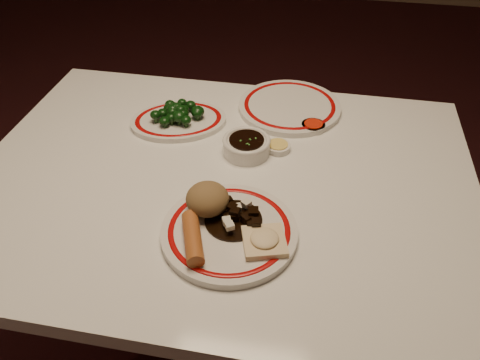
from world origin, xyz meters
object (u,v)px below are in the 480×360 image
Objects in this scene: rice_mound at (207,199)px; broccoli_pile at (178,112)px; main_plate at (229,232)px; soy_bowl at (247,146)px; stirfry_heap at (235,216)px; dining_table at (222,204)px; spring_roll at (193,238)px; broccoli_plate at (179,121)px; fried_wonton at (264,240)px.

broccoli_pile is at bearing 116.11° from rice_mound.
main_plate is 0.29m from soy_bowl.
main_plate is at bearing -104.56° from stirfry_heap.
dining_table is 0.20m from rice_mound.
spring_roll is at bearing -98.04° from soy_bowl.
dining_table is at bearing -50.47° from broccoli_pile.
broccoli_pile reaches higher than spring_roll.
broccoli_plate is at bearing 89.60° from spring_roll.
main_plate is 0.95× the size of broccoli_plate.
broccoli_plate is at bearing 129.42° from dining_table.
soy_bowl is at bearing 80.26° from rice_mound.
dining_table is 0.27m from spring_roll.
fried_wonton is (0.08, -0.03, 0.02)m from main_plate.
fried_wonton is at bearing -53.99° from broccoli_pile.
main_plate is 2.34× the size of spring_roll.
spring_roll is 1.20× the size of fried_wonton.
dining_table is at bearing -112.57° from soy_bowl.
stirfry_heap is at bearing -67.45° from dining_table.
rice_mound reaches higher than fried_wonton.
broccoli_plate is 0.03m from broccoli_pile.
main_plate is at bearing -60.02° from broccoli_pile.
soy_bowl is (-0.01, 0.29, 0.01)m from main_plate.
broccoli_pile is (-0.16, 0.43, 0.00)m from spring_roll.
spring_roll reaches higher than broccoli_plate.
soy_bowl is (-0.09, 0.31, -0.01)m from fried_wonton.
spring_roll is 0.11m from stirfry_heap.
stirfry_heap reaches higher than main_plate.
dining_table is at bearing 122.38° from fried_wonton.
broccoli_pile is at bearing 122.82° from stirfry_heap.
broccoli_plate is 2.62× the size of soy_bowl.
rice_mound is 0.75× the size of stirfry_heap.
spring_roll is 0.47m from broccoli_plate.
rice_mound is at bearing -63.89° from broccoli_pile.
broccoli_pile reaches higher than dining_table.
rice_mound is 0.78× the size of soy_bowl.
stirfry_heap reaches higher than soy_bowl.
soy_bowl is at bearing 92.89° from main_plate.
stirfry_heap is 1.03× the size of soy_bowl.
stirfry_heap is 0.39× the size of broccoli_plate.
broccoli_plate is at bearing 116.11° from rice_mound.
stirfry_heap is (0.01, 0.03, 0.02)m from main_plate.
stirfry_heap is at bearing 141.32° from fried_wonton.
stirfry_heap is at bearing -15.16° from rice_mound.
dining_table is at bearing 112.55° from stirfry_heap.
main_plate is 0.44m from broccoli_plate.
dining_table is at bearing 68.28° from spring_roll.
dining_table is 0.16m from soy_bowl.
main_plate is 2.82× the size of fried_wonton.
stirfry_heap is at bearing -57.18° from broccoli_pile.
fried_wonton is (0.13, -0.07, -0.02)m from rice_mound.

